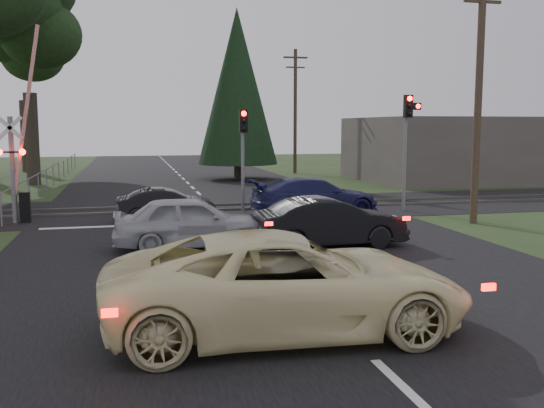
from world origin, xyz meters
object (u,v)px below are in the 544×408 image
object	(u,v)px
utility_pole_near	(479,90)
dark_car_far	(166,204)
utility_pole_far	(236,115)
cream_coupe	(287,283)
utility_pole_mid	(295,109)
crossing_signal	(19,166)
traffic_signal_center	(243,143)
traffic_signal_right	(408,130)
blue_sedan	(315,197)
dark_hatchback	(330,223)
silver_car	(192,222)

from	to	relation	value
utility_pole_near	dark_car_far	xyz separation A→B (m)	(-10.67, 3.21, -4.13)
utility_pole_far	cream_coupe	distance (m)	59.56
utility_pole_mid	utility_pole_near	bearing A→B (deg)	-90.00
crossing_signal	traffic_signal_center	bearing A→B (deg)	6.15
traffic_signal_right	traffic_signal_center	size ratio (longest dim) A/B	1.15
blue_sedan	traffic_signal_center	bearing A→B (deg)	57.12
traffic_signal_right	dark_hatchback	xyz separation A→B (m)	(-5.48, -6.45, -2.60)
traffic_signal_right	blue_sedan	bearing A→B (deg)	-175.94
utility_pole_near	traffic_signal_center	bearing A→B (deg)	148.05
traffic_signal_center	dark_car_far	distance (m)	4.14
utility_pole_far	crossing_signal	bearing A→B (deg)	-109.23
dark_hatchback	dark_car_far	xyz separation A→B (m)	(-4.24, 6.18, -0.12)
crossing_signal	dark_car_far	size ratio (longest dim) A/B	1.94
utility_pole_mid	blue_sedan	bearing A→B (deg)	-103.39
dark_hatchback	dark_car_far	world-z (taller)	dark_hatchback
crossing_signal	utility_pole_mid	size ratio (longest dim) A/B	0.77
traffic_signal_right	utility_pole_near	xyz separation A→B (m)	(0.95, -3.47, 1.41)
utility_pole_mid	cream_coupe	world-z (taller)	utility_pole_mid
traffic_signal_right	dark_hatchback	bearing A→B (deg)	-130.35
crossing_signal	traffic_signal_right	bearing A→B (deg)	-1.21
utility_pole_near	utility_pole_mid	xyz separation A→B (m)	(0.00, 24.00, 0.00)
utility_pole_mid	blue_sedan	size ratio (longest dim) A/B	1.79
traffic_signal_center	blue_sedan	size ratio (longest dim) A/B	0.82
cream_coupe	dark_hatchback	size ratio (longest dim) A/B	1.41
crossing_signal	utility_pole_mid	world-z (taller)	utility_pole_mid
traffic_signal_center	dark_hatchback	bearing A→B (deg)	-82.03
crossing_signal	utility_pole_far	size ratio (longest dim) A/B	0.77
blue_sedan	dark_car_far	world-z (taller)	blue_sedan
silver_car	dark_car_far	xyz separation A→B (m)	(-0.40, 5.41, -0.16)
dark_hatchback	utility_pole_far	bearing A→B (deg)	-10.19
cream_coupe	silver_car	distance (m)	7.53
dark_hatchback	cream_coupe	bearing A→B (deg)	152.66
blue_sedan	silver_car	bearing A→B (deg)	132.80
blue_sedan	utility_pole_near	bearing A→B (deg)	-125.39
utility_pole_mid	utility_pole_far	world-z (taller)	same
crossing_signal	traffic_signal_center	distance (m)	8.36
traffic_signal_right	crossing_signal	bearing A→B (deg)	178.79
traffic_signal_center	silver_car	size ratio (longest dim) A/B	0.93
cream_coupe	blue_sedan	xyz separation A→B (m)	(4.49, 12.87, -0.12)
silver_car	blue_sedan	distance (m)	7.57
utility_pole_mid	traffic_signal_right	bearing A→B (deg)	-92.66
utility_pole_far	silver_car	bearing A→B (deg)	-101.34
traffic_signal_center	utility_pole_mid	world-z (taller)	utility_pole_mid
dark_hatchback	blue_sedan	bearing A→B (deg)	-16.62
utility_pole_far	cream_coupe	bearing A→B (deg)	-99.14
traffic_signal_right	dark_hatchback	distance (m)	8.85
traffic_signal_center	silver_car	xyz separation A→B (m)	(-2.77, -6.88, -2.05)
utility_pole_mid	dark_car_far	distance (m)	23.73
traffic_signal_right	cream_coupe	distance (m)	15.85
traffic_signal_right	blue_sedan	xyz separation A→B (m)	(-4.00, -0.28, -2.59)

